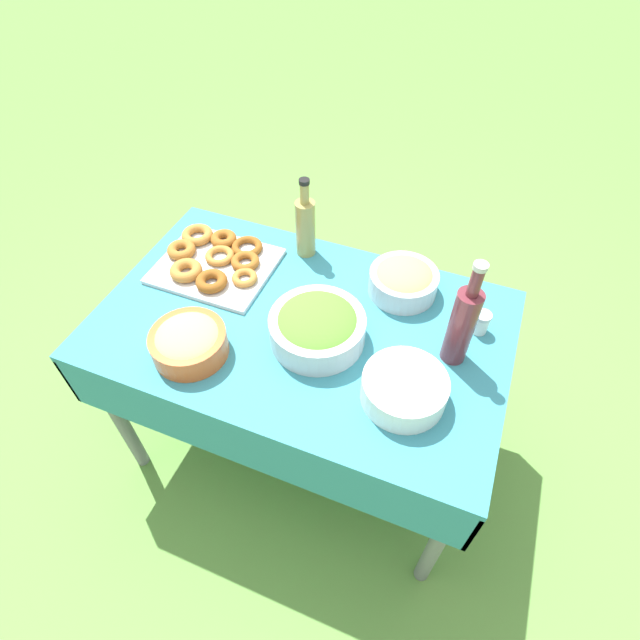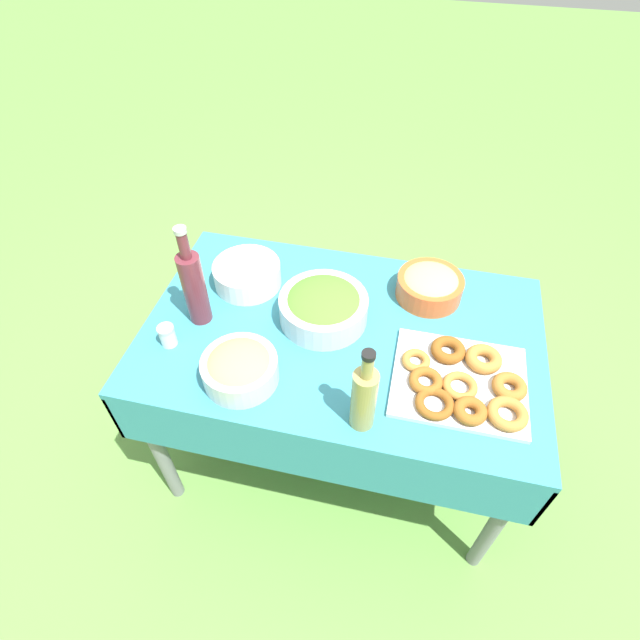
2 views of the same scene
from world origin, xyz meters
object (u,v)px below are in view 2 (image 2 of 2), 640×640
at_px(pasta_bowl, 430,285).
at_px(donut_platter, 463,382).
at_px(olive_oil_bottle, 364,397).
at_px(bread_bowl, 240,368).
at_px(plate_stack, 247,274).
at_px(salad_bowl, 323,306).
at_px(wine_bottle, 194,286).

relative_size(pasta_bowl, donut_platter, 0.56).
bearing_deg(donut_platter, olive_oil_bottle, -145.73).
bearing_deg(bread_bowl, plate_stack, 105.74).
bearing_deg(pasta_bowl, plate_stack, -172.92).
bearing_deg(pasta_bowl, donut_platter, -70.66).
height_order(donut_platter, bread_bowl, bread_bowl).
distance_m(salad_bowl, olive_oil_bottle, 0.42).
bearing_deg(bread_bowl, olive_oil_bottle, -10.20).
bearing_deg(salad_bowl, plate_stack, 159.89).
height_order(salad_bowl, pasta_bowl, salad_bowl).
xyz_separation_m(pasta_bowl, plate_stack, (-0.63, -0.08, -0.01)).
height_order(pasta_bowl, olive_oil_bottle, olive_oil_bottle).
xyz_separation_m(salad_bowl, bread_bowl, (-0.19, -0.30, -0.01)).
distance_m(plate_stack, olive_oil_bottle, 0.69).
xyz_separation_m(pasta_bowl, bread_bowl, (-0.52, -0.49, 0.00)).
bearing_deg(bread_bowl, donut_platter, 10.23).
bearing_deg(bread_bowl, pasta_bowl, 43.16).
distance_m(pasta_bowl, donut_platter, 0.39).
relative_size(plate_stack, olive_oil_bottle, 0.79).
bearing_deg(wine_bottle, pasta_bowl, 20.68).
relative_size(salad_bowl, donut_platter, 0.72).
relative_size(salad_bowl, bread_bowl, 1.29).
distance_m(wine_bottle, bread_bowl, 0.31).
bearing_deg(wine_bottle, olive_oil_bottle, -25.16).
height_order(salad_bowl, bread_bowl, salad_bowl).
xyz_separation_m(pasta_bowl, donut_platter, (0.13, -0.37, -0.03)).
xyz_separation_m(wine_bottle, bread_bowl, (0.21, -0.21, -0.09)).
distance_m(plate_stack, bread_bowl, 0.42).
bearing_deg(pasta_bowl, salad_bowl, -150.41).
xyz_separation_m(donut_platter, wine_bottle, (-0.86, 0.09, 0.12)).
bearing_deg(salad_bowl, bread_bowl, -122.01).
bearing_deg(pasta_bowl, olive_oil_bottle, -104.34).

